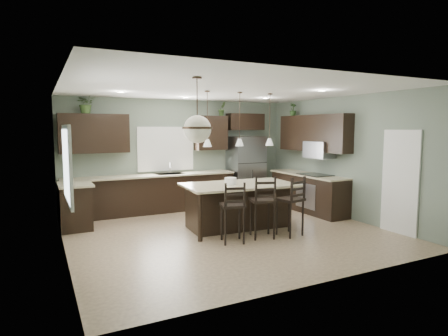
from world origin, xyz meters
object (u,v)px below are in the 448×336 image
bar_stool_right (290,206)px  bar_stool_left (233,212)px  refrigerator (246,170)px  kitchen_island (239,206)px  serving_dish (231,181)px  bar_stool_center (262,207)px  plant_back_left (86,103)px

bar_stool_right → bar_stool_left: bearing=164.3°
refrigerator → kitchen_island: refrigerator is taller
refrigerator → kitchen_island: bearing=-122.7°
serving_dish → bar_stool_center: 0.95m
bar_stool_center → kitchen_island: bearing=109.7°
bar_stool_left → plant_back_left: 4.32m
serving_dish → bar_stool_center: (0.25, -0.83, -0.40)m
kitchen_island → bar_stool_right: bearing=-53.9°
bar_stool_right → plant_back_left: 5.05m
refrigerator → bar_stool_right: bearing=-104.5°
kitchen_island → bar_stool_left: bar_stool_left is taller
kitchen_island → bar_stool_left: (-0.60, -0.84, 0.10)m
bar_stool_left → kitchen_island: bearing=69.6°
bar_stool_right → bar_stool_center: bearing=156.6°
kitchen_island → serving_dish: size_ratio=9.50×
bar_stool_right → kitchen_island: bearing=111.3°
serving_dish → refrigerator: bearing=53.6°
plant_back_left → refrigerator: bearing=-2.0°
refrigerator → plant_back_left: (-4.08, 0.14, 1.70)m
bar_stool_center → bar_stool_right: bearing=4.4°
serving_dish → bar_stool_right: (0.80, -0.95, -0.41)m
bar_stool_left → plant_back_left: (-2.07, 3.17, 2.07)m
serving_dish → kitchen_island: bearing=-3.5°
refrigerator → bar_stool_center: size_ratio=1.56×
bar_stool_center → bar_stool_right: size_ratio=1.02×
bar_stool_center → bar_stool_right: 0.56m
serving_dish → bar_stool_right: 1.30m
refrigerator → bar_stool_center: refrigerator is taller
bar_stool_right → plant_back_left: bearing=123.7°
serving_dish → bar_stool_right: bar_stool_right is taller
refrigerator → kitchen_island: 2.64m
serving_dish → plant_back_left: size_ratio=0.52×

